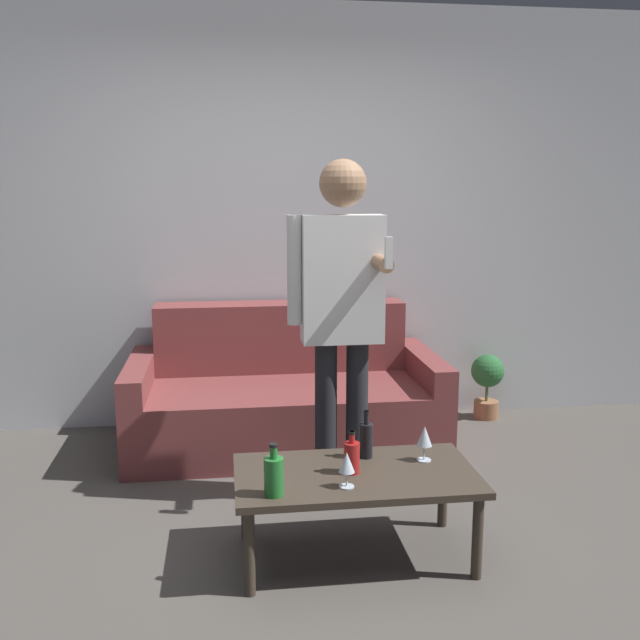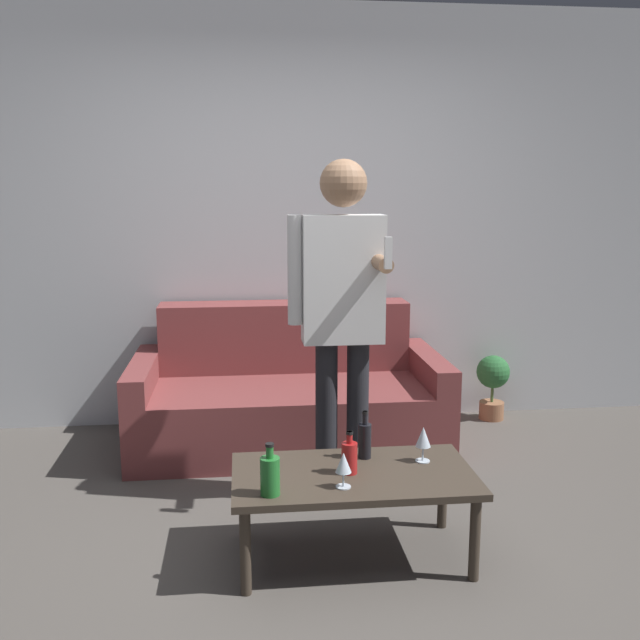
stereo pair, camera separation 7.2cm
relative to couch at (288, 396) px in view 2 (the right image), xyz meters
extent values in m
plane|color=#514C47|center=(-0.01, -1.54, -0.29)|extent=(16.00, 16.00, 0.00)
cube|color=silver|center=(-0.01, 0.46, 1.06)|extent=(8.00, 0.06, 2.70)
cube|color=brown|center=(0.00, -0.20, -0.10)|extent=(1.58, 0.67, 0.39)
cube|color=brown|center=(0.00, 0.27, 0.12)|extent=(1.58, 0.26, 0.83)
cube|color=brown|center=(-0.86, -0.07, -0.02)|extent=(0.14, 0.93, 0.55)
cube|color=brown|center=(0.86, -0.07, -0.02)|extent=(0.14, 0.93, 0.55)
cube|color=#3D3328|center=(0.18, -1.45, 0.08)|extent=(1.01, 0.56, 0.03)
cylinder|color=#3D3328|center=(-0.28, -1.68, -0.11)|extent=(0.04, 0.04, 0.36)
cylinder|color=#3D3328|center=(0.63, -1.68, -0.11)|extent=(0.04, 0.04, 0.36)
cylinder|color=#3D3328|center=(-0.28, -1.22, -0.11)|extent=(0.04, 0.04, 0.36)
cylinder|color=#3D3328|center=(0.63, -1.22, -0.11)|extent=(0.04, 0.04, 0.36)
cylinder|color=black|center=(0.25, -1.30, 0.17)|extent=(0.06, 0.06, 0.15)
cylinder|color=black|center=(0.25, -1.30, 0.28)|extent=(0.02, 0.02, 0.06)
cylinder|color=black|center=(0.25, -1.30, 0.30)|extent=(0.03, 0.03, 0.01)
cylinder|color=#B21E1E|center=(0.16, -1.46, 0.16)|extent=(0.07, 0.07, 0.13)
cylinder|color=#B21E1E|center=(0.16, -1.46, 0.25)|extent=(0.03, 0.03, 0.05)
cylinder|color=black|center=(0.16, -1.46, 0.27)|extent=(0.03, 0.03, 0.01)
cylinder|color=#23752D|center=(-0.18, -1.63, 0.17)|extent=(0.08, 0.08, 0.15)
cylinder|color=#23752D|center=(-0.18, -1.63, 0.27)|extent=(0.03, 0.03, 0.06)
cylinder|color=black|center=(-0.18, -1.63, 0.30)|extent=(0.03, 0.03, 0.01)
cylinder|color=silver|center=(0.11, -1.60, 0.10)|extent=(0.06, 0.06, 0.01)
cylinder|color=silver|center=(0.11, -1.60, 0.13)|extent=(0.01, 0.01, 0.06)
cone|color=silver|center=(0.11, -1.60, 0.20)|extent=(0.06, 0.06, 0.08)
cylinder|color=silver|center=(0.50, -1.37, 0.10)|extent=(0.06, 0.06, 0.01)
cylinder|color=silver|center=(0.50, -1.37, 0.13)|extent=(0.01, 0.01, 0.06)
cone|color=silver|center=(0.50, -1.37, 0.21)|extent=(0.07, 0.07, 0.09)
cylinder|color=#232328|center=(0.13, -0.87, 0.12)|extent=(0.11, 0.11, 0.82)
cylinder|color=#232328|center=(0.29, -0.87, 0.12)|extent=(0.11, 0.11, 0.82)
cube|color=white|center=(0.21, -0.87, 0.83)|extent=(0.39, 0.17, 0.61)
sphere|color=#9E7556|center=(0.21, -0.87, 1.29)|extent=(0.22, 0.22, 0.22)
cylinder|color=white|center=(-0.02, -0.87, 0.88)|extent=(0.07, 0.07, 0.52)
cylinder|color=#9E7556|center=(0.37, -1.00, 0.92)|extent=(0.07, 0.27, 0.07)
cube|color=white|center=(0.37, -1.17, 0.98)|extent=(0.03, 0.03, 0.14)
cylinder|color=#936042|center=(1.41, 0.27, -0.23)|extent=(0.17, 0.17, 0.12)
cylinder|color=#476B38|center=(1.41, 0.27, -0.11)|extent=(0.02, 0.02, 0.13)
sphere|color=#286633|center=(1.41, 0.27, 0.04)|extent=(0.22, 0.22, 0.22)
camera|label=1|loc=(-0.34, -4.22, 1.27)|focal=40.00mm
camera|label=2|loc=(-0.27, -4.23, 1.27)|focal=40.00mm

